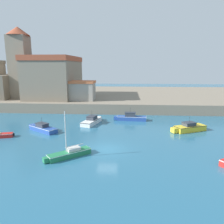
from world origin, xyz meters
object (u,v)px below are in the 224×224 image
Objects in this scene: motorboat_white_6 at (92,121)px; harbor_shed_near_wharf at (82,90)px; motorboat_blue_3 at (43,128)px; motorboat_yellow_1 at (189,128)px; motorboat_blue_4 at (131,117)px; church at (49,74)px; sailboat_green_0 at (69,153)px.

harbor_shed_near_wharf is at bearing 107.85° from motorboat_white_6.
motorboat_blue_3 is 18.69m from harbor_shed_near_wharf.
motorboat_blue_4 reaches higher than motorboat_yellow_1.
motorboat_yellow_1 is at bearing -35.70° from church.
sailboat_green_0 is at bearing -67.61° from church.
sailboat_green_0 is 19.40m from motorboat_yellow_1.
motorboat_blue_4 is 15.59m from harbor_shed_near_wharf.
motorboat_yellow_1 is (16.00, 10.97, 0.14)m from sailboat_green_0.
motorboat_yellow_1 is at bearing -39.63° from harbor_shed_near_wharf.
motorboat_white_6 is at bearing 35.41° from motorboat_blue_3.
church is 10.75m from harbor_shed_near_wharf.
sailboat_green_0 is 0.95× the size of motorboat_blue_3.
motorboat_yellow_1 is 16.10m from motorboat_white_6.
motorboat_blue_3 is at bearing -176.12° from motorboat_yellow_1.
harbor_shed_near_wharf is at bearing 137.06° from motorboat_blue_4.
motorboat_yellow_1 is 1.06× the size of motorboat_blue_3.
motorboat_blue_4 is (13.77, 7.78, 0.08)m from motorboat_blue_3.
church is at bearing 127.39° from motorboat_white_6.
motorboat_yellow_1 is 1.01× the size of harbor_shed_near_wharf.
sailboat_green_0 reaches higher than motorboat_yellow_1.
motorboat_white_6 is at bearing 88.96° from sailboat_green_0.
motorboat_yellow_1 is 22.72m from motorboat_blue_3.
motorboat_blue_4 is 1.05× the size of harbor_shed_near_wharf.
motorboat_blue_4 is at bearing 144.96° from motorboat_yellow_1.
motorboat_blue_3 is at bearing 125.27° from sailboat_green_0.
motorboat_yellow_1 is 0.97× the size of motorboat_white_6.
motorboat_yellow_1 is 36.62m from church.
motorboat_yellow_1 is at bearing -12.17° from motorboat_white_6.
harbor_shed_near_wharf is (-4.23, 13.15, 3.86)m from motorboat_white_6.
motorboat_blue_3 is 15.81m from motorboat_blue_4.
harbor_shed_near_wharf reaches higher than motorboat_blue_3.
motorboat_yellow_1 reaches higher than motorboat_blue_3.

